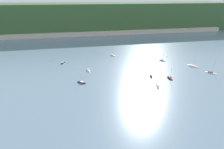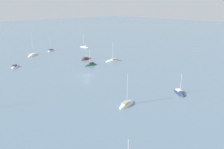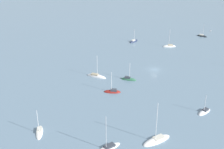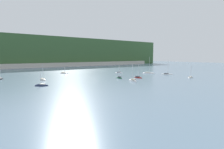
{
  "view_description": "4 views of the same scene",
  "coord_description": "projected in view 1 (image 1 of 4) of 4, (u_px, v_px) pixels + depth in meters",
  "views": [
    {
      "loc": [
        -31.18,
        -98.78,
        45.19
      ],
      "look_at": [
        -13.41,
        -6.46,
        2.12
      ],
      "focal_mm": 28.0,
      "sensor_mm": 36.0,
      "label": 1
    },
    {
      "loc": [
        -61.43,
        43.68,
        24.47
      ],
      "look_at": [
        -10.61,
        -2.68,
        2.34
      ],
      "focal_mm": 35.0,
      "sensor_mm": 36.0,
      "label": 2
    },
    {
      "loc": [
        111.83,
        -2.99,
        50.97
      ],
      "look_at": [
        14.45,
        -14.92,
        3.94
      ],
      "focal_mm": 50.0,
      "sensor_mm": 36.0,
      "label": 3
    },
    {
      "loc": [
        -50.03,
        -84.87,
        12.36
      ],
      "look_at": [
        6.06,
        -7.96,
        2.3
      ],
      "focal_mm": 28.0,
      "sensor_mm": 36.0,
      "label": 4
    }
  ],
  "objects": [
    {
      "name": "sailboat_8",
      "position": [
        63.0,
        63.0,
        126.3
      ],
      "size": [
        3.85,
        5.29,
        7.31
      ],
      "rotation": [
        0.0,
        0.0,
        1.08
      ],
      "color": "black",
      "rests_on": "ground_plane"
    },
    {
      "name": "sailboat_7",
      "position": [
        88.0,
        71.0,
        113.95
      ],
      "size": [
        2.97,
        6.22,
        9.35
      ],
      "rotation": [
        0.0,
        0.0,
        4.91
      ],
      "color": "white",
      "rests_on": "ground_plane"
    },
    {
      "name": "ground_plane",
      "position": [
        131.0,
        72.0,
        112.36
      ],
      "size": [
        600.0,
        600.0,
        0.0
      ],
      "primitive_type": "plane",
      "color": "slate"
    },
    {
      "name": "sailboat_5",
      "position": [
        151.0,
        76.0,
        105.69
      ],
      "size": [
        2.26,
        5.77,
        7.57
      ],
      "rotation": [
        0.0,
        0.0,
        1.43
      ],
      "color": "#2D6647",
      "rests_on": "ground_plane"
    },
    {
      "name": "sailboat_3",
      "position": [
        211.0,
        73.0,
        110.38
      ],
      "size": [
        7.01,
        7.2,
        10.39
      ],
      "rotation": [
        0.0,
        0.0,
        5.47
      ],
      "color": "white",
      "rests_on": "ground_plane"
    },
    {
      "name": "sailboat_1",
      "position": [
        82.0,
        83.0,
        98.06
      ],
      "size": [
        5.68,
        4.57,
        7.06
      ],
      "rotation": [
        0.0,
        0.0,
        2.56
      ],
      "color": "#232D4C",
      "rests_on": "ground_plane"
    },
    {
      "name": "sailboat_4",
      "position": [
        162.0,
        61.0,
        130.73
      ],
      "size": [
        5.49,
        5.11,
        6.66
      ],
      "rotation": [
        0.0,
        0.0,
        5.57
      ],
      "color": "silver",
      "rests_on": "ground_plane"
    },
    {
      "name": "sailboat_2",
      "position": [
        170.0,
        78.0,
        103.17
      ],
      "size": [
        2.35,
        5.82,
        8.23
      ],
      "rotation": [
        0.0,
        0.0,
        4.77
      ],
      "color": "maroon",
      "rests_on": "ground_plane"
    },
    {
      "name": "sailboat_6",
      "position": [
        158.0,
        86.0,
        94.69
      ],
      "size": [
        4.15,
        7.99,
        9.45
      ],
      "rotation": [
        0.0,
        0.0,
        1.28
      ],
      "color": "silver",
      "rests_on": "ground_plane"
    },
    {
      "name": "sailboat_0",
      "position": [
        193.0,
        66.0,
        120.57
      ],
      "size": [
        7.42,
        8.34,
        12.61
      ],
      "rotation": [
        0.0,
        0.0,
        5.39
      ],
      "color": "white",
      "rests_on": "ground_plane"
    },
    {
      "name": "mooring_buoy_1",
      "position": [
        51.0,
        61.0,
        129.78
      ],
      "size": [
        0.6,
        0.6,
        0.6
      ],
      "color": "white",
      "rests_on": "ground_plane"
    },
    {
      "name": "hillside_ridge",
      "position": [
        100.0,
        17.0,
        239.51
      ],
      "size": [
        368.86,
        67.96,
        35.26
      ],
      "color": "#385B33",
      "rests_on": "ground_plane"
    },
    {
      "name": "mooring_buoy_0",
      "position": [
        167.0,
        57.0,
        138.99
      ],
      "size": [
        0.64,
        0.64,
        0.64
      ],
      "color": "white",
      "rests_on": "ground_plane"
    },
    {
      "name": "sailboat_10",
      "position": [
        113.0,
        56.0,
        141.93
      ],
      "size": [
        5.78,
        7.27,
        8.16
      ],
      "rotation": [
        0.0,
        0.0,
        5.3
      ],
      "color": "white",
      "rests_on": "ground_plane"
    },
    {
      "name": "shore_town_strip",
      "position": [
        104.0,
        33.0,
        212.4
      ],
      "size": [
        313.53,
        6.0,
        4.74
      ],
      "color": "beige",
      "rests_on": "ground_plane"
    }
  ]
}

